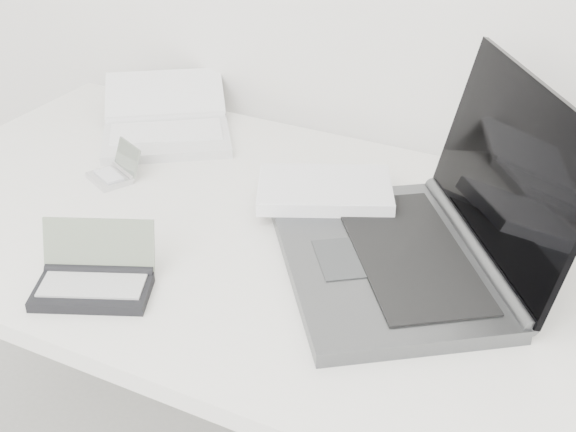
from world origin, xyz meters
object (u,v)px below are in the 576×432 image
at_px(desk, 315,265).
at_px(netbook_open_white, 166,126).
at_px(laptop_large, 404,228).
at_px(palmtop_charcoal, 94,279).

xyz_separation_m(desk, netbook_open_white, (-0.46, 0.24, 0.07)).
xyz_separation_m(laptop_large, palmtop_charcoal, (-0.37, -0.30, -0.03)).
bearing_deg(laptop_large, desk, -114.89).
bearing_deg(palmtop_charcoal, laptop_large, 14.79).
height_order(desk, palmtop_charcoal, palmtop_charcoal).
relative_size(netbook_open_white, palmtop_charcoal, 2.06).
height_order(desk, netbook_open_white, netbook_open_white).
xyz_separation_m(desk, palmtop_charcoal, (-0.23, -0.27, 0.07)).
xyz_separation_m(desk, laptop_large, (0.14, 0.03, 0.09)).
height_order(desk, laptop_large, laptop_large).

